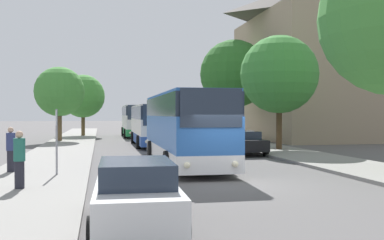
% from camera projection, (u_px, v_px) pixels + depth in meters
% --- Properties ---
extents(ground_plane, '(300.00, 300.00, 0.00)m').
position_uv_depth(ground_plane, '(229.00, 184.00, 16.25)').
color(ground_plane, '#565454').
rests_on(ground_plane, ground).
extents(sidewalk_left, '(4.00, 120.00, 0.15)m').
position_uv_depth(sidewalk_left, '(25.00, 188.00, 14.84)').
color(sidewalk_left, gray).
rests_on(sidewalk_left, ground_plane).
extents(building_right_background, '(17.18, 15.77, 16.88)m').
position_uv_depth(building_right_background, '(339.00, 55.00, 45.28)').
color(building_right_background, gray).
rests_on(building_right_background, ground_plane).
extents(bus_front, '(2.99, 11.90, 3.50)m').
position_uv_depth(bus_front, '(184.00, 127.00, 22.25)').
color(bus_front, silver).
rests_on(bus_front, ground_plane).
extents(bus_middle, '(2.86, 10.66, 3.21)m').
position_uv_depth(bus_middle, '(151.00, 124.00, 35.46)').
color(bus_middle, '#2D519E').
rests_on(bus_middle, ground_plane).
extents(bus_rear, '(2.90, 10.25, 3.43)m').
position_uv_depth(bus_rear, '(136.00, 120.00, 49.44)').
color(bus_rear, '#238942').
rests_on(bus_rear, ground_plane).
extents(parked_car_left_curb, '(2.04, 4.55, 1.51)m').
position_uv_depth(parked_car_left_curb, '(136.00, 193.00, 9.85)').
color(parked_car_left_curb, silver).
rests_on(parked_car_left_curb, ground_plane).
extents(parked_car_right_near, '(1.94, 3.92, 1.46)m').
position_uv_depth(parked_car_right_near, '(245.00, 142.00, 27.64)').
color(parked_car_right_near, black).
rests_on(parked_car_right_near, ground_plane).
extents(parked_car_right_far, '(2.18, 4.21, 1.54)m').
position_uv_depth(parked_car_right_far, '(209.00, 135.00, 36.72)').
color(parked_car_right_far, '#233D9E').
rests_on(parked_car_right_far, ground_plane).
extents(bus_stop_sign, '(0.08, 0.45, 2.56)m').
position_uv_depth(bus_stop_sign, '(57.00, 134.00, 17.56)').
color(bus_stop_sign, gray).
rests_on(bus_stop_sign, sidewalk_left).
extents(pedestrian_waiting_near, '(0.36, 0.36, 1.84)m').
position_uv_depth(pedestrian_waiting_near, '(19.00, 159.00, 14.26)').
color(pedestrian_waiting_near, '#23232D').
rests_on(pedestrian_waiting_near, sidewalk_left).
extents(pedestrian_waiting_far, '(0.36, 0.36, 1.84)m').
position_uv_depth(pedestrian_waiting_far, '(11.00, 149.00, 18.37)').
color(pedestrian_waiting_far, '#23232D').
rests_on(pedestrian_waiting_far, sidewalk_left).
extents(tree_left_near, '(4.39, 4.39, 6.55)m').
position_uv_depth(tree_left_near, '(59.00, 92.00, 39.69)').
color(tree_left_near, brown).
rests_on(tree_left_near, sidewalk_left).
extents(tree_left_far, '(4.74, 4.74, 6.70)m').
position_uv_depth(tree_left_far, '(83.00, 96.00, 49.37)').
color(tree_left_far, '#513D23').
rests_on(tree_left_far, sidewalk_left).
extents(tree_right_near, '(6.29, 6.29, 9.23)m').
position_uv_depth(tree_right_near, '(234.00, 74.00, 41.42)').
color(tree_right_near, '#47331E').
rests_on(tree_right_near, sidewalk_right).
extents(tree_right_far, '(5.28, 5.28, 7.69)m').
position_uv_depth(tree_right_far, '(279.00, 75.00, 30.36)').
color(tree_right_far, '#47331E').
rests_on(tree_right_far, sidewalk_right).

